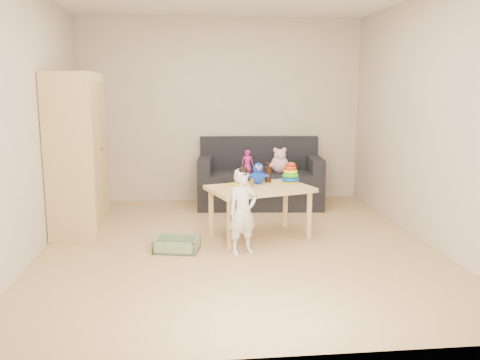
{
  "coord_description": "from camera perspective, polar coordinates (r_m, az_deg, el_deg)",
  "views": [
    {
      "loc": [
        -0.51,
        -5.07,
        1.63
      ],
      "look_at": [
        0.05,
        0.25,
        0.65
      ],
      "focal_mm": 38.0,
      "sensor_mm": 36.0,
      "label": 1
    }
  ],
  "objects": [
    {
      "name": "toddler",
      "position": [
        5.0,
        0.33,
        -3.69
      ],
      "size": [
        0.36,
        0.31,
        0.83
      ],
      "primitive_type": "imported",
      "rotation": [
        0.0,
        0.0,
        0.39
      ],
      "color": "white",
      "rests_on": "ground"
    },
    {
      "name": "play_table",
      "position": [
        5.59,
        2.22,
        -3.6
      ],
      "size": [
        1.22,
        0.97,
        0.56
      ],
      "primitive_type": "cube",
      "rotation": [
        0.0,
        0.0,
        0.3
      ],
      "color": "#E6CF7E",
      "rests_on": "ground"
    },
    {
      "name": "pink_bear",
      "position": [
        7.0,
        4.47,
        2.02
      ],
      "size": [
        0.31,
        0.28,
        0.29
      ],
      "primitive_type": null,
      "rotation": [
        0.0,
        0.0,
        -0.3
      ],
      "color": "#FFBBCF",
      "rests_on": "sofa"
    },
    {
      "name": "wardrobe",
      "position": [
        6.01,
        -17.8,
        2.86
      ],
      "size": [
        0.5,
        1.0,
        1.79
      ],
      "primitive_type": "cube",
      "color": "#D5BB75",
      "rests_on": "ground"
    },
    {
      "name": "wooden_figure",
      "position": [
        5.43,
        1.32,
        -0.35
      ],
      "size": [
        0.05,
        0.04,
        0.11
      ],
      "primitive_type": null,
      "rotation": [
        0.0,
        0.0,
        0.02
      ],
      "color": "brown",
      "rests_on": "play_table"
    },
    {
      "name": "blue_plush",
      "position": [
        5.67,
        2.03,
        0.77
      ],
      "size": [
        0.24,
        0.22,
        0.24
      ],
      "primitive_type": null,
      "rotation": [
        0.0,
        0.0,
        0.34
      ],
      "color": "#153DC1",
      "rests_on": "play_table"
    },
    {
      "name": "brown_bottle",
      "position": [
        5.78,
        3.17,
        0.71
      ],
      "size": [
        0.08,
        0.08,
        0.23
      ],
      "color": "black",
      "rests_on": "play_table"
    },
    {
      "name": "storage_bin",
      "position": [
        5.21,
        -7.09,
        -7.19
      ],
      "size": [
        0.49,
        0.41,
        0.13
      ],
      "primitive_type": null,
      "rotation": [
        0.0,
        0.0,
        -0.22
      ],
      "color": "gray",
      "rests_on": "ground"
    },
    {
      "name": "room",
      "position": [
        5.11,
        -0.26,
        6.67
      ],
      "size": [
        4.5,
        4.5,
        4.5
      ],
      "color": "tan",
      "rests_on": "ground"
    },
    {
      "name": "yellow_book",
      "position": [
        5.61,
        -0.11,
        -0.52
      ],
      "size": [
        0.25,
        0.25,
        0.01
      ],
      "primitive_type": "cube",
      "rotation": [
        0.0,
        0.0,
        0.34
      ],
      "color": "yellow",
      "rests_on": "play_table"
    },
    {
      "name": "sofa",
      "position": [
        7.07,
        2.24,
        -1.01
      ],
      "size": [
        1.75,
        1.0,
        0.47
      ],
      "primitive_type": "cube",
      "rotation": [
        0.0,
        0.0,
        -0.1
      ],
      "color": "black",
      "rests_on": "ground"
    },
    {
      "name": "doll",
      "position": [
        6.96,
        0.83,
        2.09
      ],
      "size": [
        0.17,
        0.12,
        0.31
      ],
      "primitive_type": "imported",
      "rotation": [
        0.0,
        0.0,
        -0.09
      ],
      "color": "#E02AA6",
      "rests_on": "sofa"
    },
    {
      "name": "ring_stacker",
      "position": [
        5.75,
        5.69,
        0.57
      ],
      "size": [
        0.2,
        0.2,
        0.23
      ],
      "color": "#D4C10B",
      "rests_on": "play_table"
    }
  ]
}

